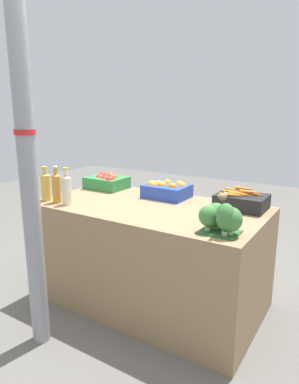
{
  "coord_description": "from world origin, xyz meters",
  "views": [
    {
      "loc": [
        1.31,
        -2.06,
        1.46
      ],
      "look_at": [
        0.0,
        0.0,
        0.88
      ],
      "focal_mm": 32.0,
      "sensor_mm": 36.0,
      "label": 1
    }
  ],
  "objects_px": {
    "apple_crate": "(107,181)",
    "support_pole": "(27,153)",
    "orange_crate": "(166,190)",
    "broccoli_pile": "(220,217)",
    "carrot_crate": "(242,201)",
    "juice_bottle_amber": "(56,187)",
    "juice_bottle_cloudy": "(67,189)",
    "juice_bottle_golden": "(46,186)",
    "sparrow_bird": "(223,197)"
  },
  "relations": [
    {
      "from": "orange_crate",
      "to": "juice_bottle_cloudy",
      "type": "height_order",
      "value": "juice_bottle_cloudy"
    },
    {
      "from": "juice_bottle_amber",
      "to": "sparrow_bird",
      "type": "bearing_deg",
      "value": 0.21
    },
    {
      "from": "orange_crate",
      "to": "juice_bottle_amber",
      "type": "height_order",
      "value": "juice_bottle_amber"
    },
    {
      "from": "support_pole",
      "to": "orange_crate",
      "type": "height_order",
      "value": "support_pole"
    },
    {
      "from": "apple_crate",
      "to": "orange_crate",
      "type": "distance_m",
      "value": 0.61
    },
    {
      "from": "carrot_crate",
      "to": "sparrow_bird",
      "type": "xyz_separation_m",
      "value": [
        0.07,
        -0.58,
        0.16
      ]
    },
    {
      "from": "carrot_crate",
      "to": "juice_bottle_amber",
      "type": "height_order",
      "value": "juice_bottle_amber"
    },
    {
      "from": "orange_crate",
      "to": "juice_bottle_amber",
      "type": "bearing_deg",
      "value": -136.83
    },
    {
      "from": "apple_crate",
      "to": "sparrow_bird",
      "type": "bearing_deg",
      "value": -24.04
    },
    {
      "from": "support_pole",
      "to": "juice_bottle_golden",
      "type": "xyz_separation_m",
      "value": [
        -0.41,
        0.47,
        -0.33
      ]
    },
    {
      "from": "juice_bottle_golden",
      "to": "support_pole",
      "type": "bearing_deg",
      "value": -48.91
    },
    {
      "from": "support_pole",
      "to": "orange_crate",
      "type": "distance_m",
      "value": 1.17
    },
    {
      "from": "broccoli_pile",
      "to": "sparrow_bird",
      "type": "distance_m",
      "value": 0.13
    },
    {
      "from": "support_pole",
      "to": "broccoli_pile",
      "type": "relative_size",
      "value": 9.76
    },
    {
      "from": "support_pole",
      "to": "sparrow_bird",
      "type": "relative_size",
      "value": 18.02
    },
    {
      "from": "apple_crate",
      "to": "sparrow_bird",
      "type": "distance_m",
      "value": 1.43
    },
    {
      "from": "support_pole",
      "to": "carrot_crate",
      "type": "xyz_separation_m",
      "value": [
        0.95,
        1.05,
        -0.39
      ]
    },
    {
      "from": "orange_crate",
      "to": "juice_bottle_amber",
      "type": "relative_size",
      "value": 1.23
    },
    {
      "from": "support_pole",
      "to": "sparrow_bird",
      "type": "xyz_separation_m",
      "value": [
        1.02,
        0.47,
        -0.23
      ]
    },
    {
      "from": "apple_crate",
      "to": "carrot_crate",
      "type": "relative_size",
      "value": 1.0
    },
    {
      "from": "broccoli_pile",
      "to": "sparrow_bird",
      "type": "relative_size",
      "value": 1.85
    },
    {
      "from": "carrot_crate",
      "to": "juice_bottle_golden",
      "type": "bearing_deg",
      "value": -156.77
    },
    {
      "from": "broccoli_pile",
      "to": "juice_bottle_amber",
      "type": "xyz_separation_m",
      "value": [
        -1.29,
        -0.02,
        0.03
      ]
    },
    {
      "from": "support_pole",
      "to": "sparrow_bird",
      "type": "height_order",
      "value": "support_pole"
    },
    {
      "from": "apple_crate",
      "to": "sparrow_bird",
      "type": "xyz_separation_m",
      "value": [
        1.3,
        -0.58,
        0.15
      ]
    },
    {
      "from": "orange_crate",
      "to": "broccoli_pile",
      "type": "xyz_separation_m",
      "value": [
        0.67,
        -0.56,
        0.03
      ]
    },
    {
      "from": "orange_crate",
      "to": "juice_bottle_golden",
      "type": "height_order",
      "value": "juice_bottle_golden"
    },
    {
      "from": "juice_bottle_amber",
      "to": "juice_bottle_cloudy",
      "type": "bearing_deg",
      "value": 0.0
    },
    {
      "from": "carrot_crate",
      "to": "juice_bottle_amber",
      "type": "distance_m",
      "value": 1.37
    },
    {
      "from": "juice_bottle_amber",
      "to": "juice_bottle_golden",
      "type": "bearing_deg",
      "value": -180.0
    },
    {
      "from": "orange_crate",
      "to": "juice_bottle_cloudy",
      "type": "distance_m",
      "value": 0.78
    },
    {
      "from": "juice_bottle_cloudy",
      "to": "sparrow_bird",
      "type": "distance_m",
      "value": 1.21
    },
    {
      "from": "juice_bottle_cloudy",
      "to": "sparrow_bird",
      "type": "height_order",
      "value": "juice_bottle_cloudy"
    },
    {
      "from": "apple_crate",
      "to": "juice_bottle_cloudy",
      "type": "height_order",
      "value": "juice_bottle_cloudy"
    },
    {
      "from": "support_pole",
      "to": "juice_bottle_cloudy",
      "type": "bearing_deg",
      "value": 111.53
    },
    {
      "from": "apple_crate",
      "to": "support_pole",
      "type": "bearing_deg",
      "value": -74.95
    },
    {
      "from": "broccoli_pile",
      "to": "support_pole",
      "type": "bearing_deg",
      "value": -153.85
    },
    {
      "from": "apple_crate",
      "to": "juice_bottle_cloudy",
      "type": "relative_size",
      "value": 1.24
    },
    {
      "from": "broccoli_pile",
      "to": "juice_bottle_amber",
      "type": "relative_size",
      "value": 0.9
    },
    {
      "from": "support_pole",
      "to": "carrot_crate",
      "type": "height_order",
      "value": "support_pole"
    },
    {
      "from": "support_pole",
      "to": "broccoli_pile",
      "type": "bearing_deg",
      "value": 26.15
    },
    {
      "from": "carrot_crate",
      "to": "broccoli_pile",
      "type": "distance_m",
      "value": 0.56
    },
    {
      "from": "broccoli_pile",
      "to": "juice_bottle_golden",
      "type": "distance_m",
      "value": 1.41
    },
    {
      "from": "broccoli_pile",
      "to": "juice_bottle_cloudy",
      "type": "height_order",
      "value": "juice_bottle_cloudy"
    },
    {
      "from": "juice_bottle_golden",
      "to": "apple_crate",
      "type": "bearing_deg",
      "value": 77.9
    },
    {
      "from": "apple_crate",
      "to": "juice_bottle_amber",
      "type": "distance_m",
      "value": 0.59
    },
    {
      "from": "juice_bottle_golden",
      "to": "sparrow_bird",
      "type": "distance_m",
      "value": 1.43
    },
    {
      "from": "juice_bottle_golden",
      "to": "juice_bottle_cloudy",
      "type": "distance_m",
      "value": 0.22
    },
    {
      "from": "apple_crate",
      "to": "orange_crate",
      "type": "bearing_deg",
      "value": -0.23
    },
    {
      "from": "juice_bottle_cloudy",
      "to": "broccoli_pile",
      "type": "bearing_deg",
      "value": 1.14
    }
  ]
}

